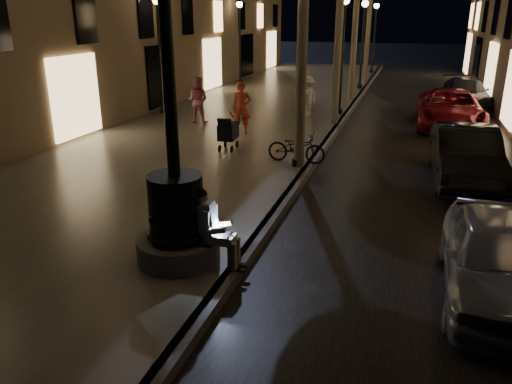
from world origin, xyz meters
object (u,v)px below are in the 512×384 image
(car_rear, at_px, (466,93))
(bicycle, at_px, (296,147))
(lamp_curb_d, at_px, (375,28))
(seated_man_laptop, at_px, (211,226))
(car_third, at_px, (450,109))
(pedestrian_red, at_px, (242,108))
(lamp_curb_a, at_px, (300,52))
(car_second, at_px, (465,155))
(lamp_curb_b, at_px, (343,38))
(lamp_left_b, at_px, (159,38))
(fountain_lamppost, at_px, (176,204))
(stroller, at_px, (228,131))
(lamp_curb_c, at_px, (363,31))
(pedestrian_white, at_px, (307,97))
(lamp_left_c, at_px, (240,30))
(car_front, at_px, (497,257))
(pedestrian_pink, at_px, (198,100))

(car_rear, distance_m, bicycle, 13.16)
(car_rear, xyz_separation_m, bicycle, (-5.35, -12.03, -0.02))
(lamp_curb_d, height_order, car_rear, lamp_curb_d)
(seated_man_laptop, bearing_deg, car_third, 71.94)
(pedestrian_red, bearing_deg, lamp_curb_a, -65.68)
(lamp_curb_a, bearing_deg, car_second, 6.85)
(lamp_curb_b, xyz_separation_m, bicycle, (-0.10, -7.65, -2.61))
(lamp_left_b, bearing_deg, fountain_lamppost, -61.93)
(stroller, relative_size, car_second, 0.27)
(lamp_curb_c, height_order, car_second, lamp_curb_c)
(lamp_curb_b, height_order, pedestrian_white, lamp_curb_b)
(fountain_lamppost, xyz_separation_m, lamp_curb_c, (0.70, 22.00, 2.02))
(stroller, bearing_deg, lamp_curb_a, -28.52)
(stroller, height_order, pedestrian_white, pedestrian_white)
(car_second, xyz_separation_m, bicycle, (-4.40, -0.17, -0.08))
(lamp_curb_c, height_order, pedestrian_white, lamp_curb_c)
(car_rear, relative_size, bicycle, 2.76)
(bicycle, bearing_deg, pedestrian_white, 10.86)
(lamp_left_c, xyz_separation_m, car_front, (11.40, -21.32, -2.59))
(fountain_lamppost, height_order, lamp_curb_a, fountain_lamppost)
(lamp_left_c, height_order, car_front, lamp_left_c)
(car_second, relative_size, pedestrian_red, 2.41)
(lamp_curb_d, xyz_separation_m, lamp_left_c, (-7.10, -8.00, 0.00))
(lamp_curb_a, distance_m, lamp_curb_b, 8.00)
(fountain_lamppost, relative_size, stroller, 4.53)
(lamp_curb_b, bearing_deg, pedestrian_pink, -144.63)
(lamp_left_b, bearing_deg, lamp_curb_b, 15.73)
(lamp_curb_b, bearing_deg, car_rear, 39.84)
(pedestrian_red, bearing_deg, car_second, -36.68)
(fountain_lamppost, bearing_deg, stroller, 103.45)
(fountain_lamppost, xyz_separation_m, lamp_curb_d, (0.70, 30.00, 2.02))
(seated_man_laptop, bearing_deg, bicycle, 90.11)
(lamp_left_c, xyz_separation_m, pedestrian_red, (4.41, -12.76, -2.14))
(car_second, relative_size, car_rear, 0.96)
(lamp_curb_a, bearing_deg, lamp_curb_c, 90.00)
(lamp_left_b, height_order, pedestrian_red, lamp_left_b)
(pedestrian_pink, relative_size, pedestrian_white, 1.06)
(car_third, distance_m, bicycle, 8.36)
(fountain_lamppost, distance_m, lamp_curb_d, 30.08)
(lamp_curb_a, distance_m, lamp_curb_d, 24.00)
(lamp_left_c, distance_m, car_rear, 13.12)
(pedestrian_red, relative_size, pedestrian_pink, 1.03)
(stroller, relative_size, pedestrian_pink, 0.66)
(lamp_curb_d, distance_m, car_second, 24.01)
(lamp_curb_a, bearing_deg, seated_man_laptop, -90.84)
(pedestrian_white, relative_size, bicycle, 1.00)
(stroller, bearing_deg, pedestrian_red, 93.35)
(seated_man_laptop, distance_m, car_second, 7.86)
(lamp_curb_b, height_order, bicycle, lamp_curb_b)
(lamp_curb_b, height_order, pedestrian_red, lamp_curb_b)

